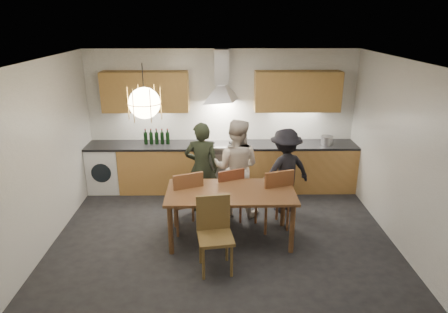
{
  "coord_description": "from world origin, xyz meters",
  "views": [
    {
      "loc": [
        -0.06,
        -5.12,
        3.14
      ],
      "look_at": [
        0.02,
        0.4,
        1.2
      ],
      "focal_mm": 32.0,
      "sensor_mm": 36.0,
      "label": 1
    }
  ],
  "objects_px": {
    "dining_table": "(231,197)",
    "chair_back_left": "(187,198)",
    "person_mid": "(236,167)",
    "wine_bottles": "(157,137)",
    "mixing_bowl": "(291,143)",
    "stock_pot": "(327,140)",
    "person_right": "(285,171)",
    "chair_front": "(214,228)",
    "person_left": "(202,168)"
  },
  "relations": [
    {
      "from": "mixing_bowl",
      "to": "stock_pot",
      "type": "xyz_separation_m",
      "value": [
        0.68,
        0.05,
        0.04
      ]
    },
    {
      "from": "dining_table",
      "to": "mixing_bowl",
      "type": "height_order",
      "value": "mixing_bowl"
    },
    {
      "from": "chair_back_left",
      "to": "mixing_bowl",
      "type": "bearing_deg",
      "value": -161.31
    },
    {
      "from": "chair_front",
      "to": "stock_pot",
      "type": "relative_size",
      "value": 4.65
    },
    {
      "from": "person_mid",
      "to": "stock_pot",
      "type": "bearing_deg",
      "value": -136.68
    },
    {
      "from": "dining_table",
      "to": "mixing_bowl",
      "type": "distance_m",
      "value": 2.12
    },
    {
      "from": "person_left",
      "to": "wine_bottles",
      "type": "distance_m",
      "value": 1.29
    },
    {
      "from": "dining_table",
      "to": "person_mid",
      "type": "xyz_separation_m",
      "value": [
        0.11,
        0.86,
        0.12
      ]
    },
    {
      "from": "person_mid",
      "to": "mixing_bowl",
      "type": "xyz_separation_m",
      "value": [
        1.04,
        0.9,
        0.12
      ]
    },
    {
      "from": "person_mid",
      "to": "wine_bottles",
      "type": "bearing_deg",
      "value": -20.97
    },
    {
      "from": "chair_front",
      "to": "person_mid",
      "type": "distance_m",
      "value": 1.6
    },
    {
      "from": "chair_front",
      "to": "person_right",
      "type": "xyz_separation_m",
      "value": [
        1.16,
        1.6,
        0.16
      ]
    },
    {
      "from": "person_mid",
      "to": "chair_front",
      "type": "bearing_deg",
      "value": 91.68
    },
    {
      "from": "person_right",
      "to": "wine_bottles",
      "type": "distance_m",
      "value": 2.46
    },
    {
      "from": "stock_pot",
      "to": "wine_bottles",
      "type": "height_order",
      "value": "wine_bottles"
    },
    {
      "from": "dining_table",
      "to": "chair_back_left",
      "type": "relative_size",
      "value": 1.85
    },
    {
      "from": "chair_front",
      "to": "mixing_bowl",
      "type": "bearing_deg",
      "value": 52.01
    },
    {
      "from": "mixing_bowl",
      "to": "person_left",
      "type": "bearing_deg",
      "value": -153.12
    },
    {
      "from": "person_left",
      "to": "mixing_bowl",
      "type": "relative_size",
      "value": 5.85
    },
    {
      "from": "chair_front",
      "to": "stock_pot",
      "type": "xyz_separation_m",
      "value": [
        2.07,
        2.49,
        0.41
      ]
    },
    {
      "from": "person_mid",
      "to": "wine_bottles",
      "type": "xyz_separation_m",
      "value": [
        -1.43,
        1.01,
        0.23
      ]
    },
    {
      "from": "person_mid",
      "to": "dining_table",
      "type": "bearing_deg",
      "value": 96.66
    },
    {
      "from": "mixing_bowl",
      "to": "stock_pot",
      "type": "relative_size",
      "value": 1.26
    },
    {
      "from": "chair_back_left",
      "to": "mixing_bowl",
      "type": "relative_size",
      "value": 3.77
    },
    {
      "from": "person_right",
      "to": "mixing_bowl",
      "type": "bearing_deg",
      "value": -127.09
    },
    {
      "from": "chair_front",
      "to": "wine_bottles",
      "type": "distance_m",
      "value": 2.81
    },
    {
      "from": "chair_back_left",
      "to": "chair_front",
      "type": "height_order",
      "value": "chair_back_left"
    },
    {
      "from": "mixing_bowl",
      "to": "wine_bottles",
      "type": "xyz_separation_m",
      "value": [
        -2.47,
        0.11,
        0.11
      ]
    },
    {
      "from": "chair_front",
      "to": "stock_pot",
      "type": "height_order",
      "value": "stock_pot"
    },
    {
      "from": "stock_pot",
      "to": "wine_bottles",
      "type": "distance_m",
      "value": 3.15
    },
    {
      "from": "dining_table",
      "to": "chair_back_left",
      "type": "xyz_separation_m",
      "value": [
        -0.65,
        0.22,
        -0.11
      ]
    },
    {
      "from": "person_mid",
      "to": "person_right",
      "type": "bearing_deg",
      "value": -161.08
    },
    {
      "from": "dining_table",
      "to": "chair_front",
      "type": "height_order",
      "value": "chair_front"
    },
    {
      "from": "chair_front",
      "to": "dining_table",
      "type": "bearing_deg",
      "value": 63.01
    },
    {
      "from": "chair_back_left",
      "to": "wine_bottles",
      "type": "height_order",
      "value": "wine_bottles"
    },
    {
      "from": "dining_table",
      "to": "mixing_bowl",
      "type": "relative_size",
      "value": 6.96
    },
    {
      "from": "chair_back_left",
      "to": "chair_front",
      "type": "relative_size",
      "value": 1.02
    },
    {
      "from": "chair_back_left",
      "to": "person_right",
      "type": "relative_size",
      "value": 0.7
    },
    {
      "from": "dining_table",
      "to": "chair_back_left",
      "type": "bearing_deg",
      "value": 161.34
    },
    {
      "from": "person_right",
      "to": "stock_pot",
      "type": "distance_m",
      "value": 1.3
    },
    {
      "from": "person_right",
      "to": "chair_front",
      "type": "bearing_deg",
      "value": 32.37
    },
    {
      "from": "person_right",
      "to": "mixing_bowl",
      "type": "relative_size",
      "value": 5.43
    },
    {
      "from": "dining_table",
      "to": "stock_pot",
      "type": "distance_m",
      "value": 2.59
    },
    {
      "from": "dining_table",
      "to": "wine_bottles",
      "type": "relative_size",
      "value": 3.89
    },
    {
      "from": "chair_front",
      "to": "person_mid",
      "type": "xyz_separation_m",
      "value": [
        0.34,
        1.54,
        0.25
      ]
    },
    {
      "from": "person_right",
      "to": "stock_pot",
      "type": "bearing_deg",
      "value": -157.44
    },
    {
      "from": "stock_pot",
      "to": "person_right",
      "type": "bearing_deg",
      "value": -135.62
    },
    {
      "from": "person_mid",
      "to": "wine_bottles",
      "type": "distance_m",
      "value": 1.77
    },
    {
      "from": "chair_back_left",
      "to": "wine_bottles",
      "type": "relative_size",
      "value": 2.11
    },
    {
      "from": "dining_table",
      "to": "wine_bottles",
      "type": "distance_m",
      "value": 2.31
    }
  ]
}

